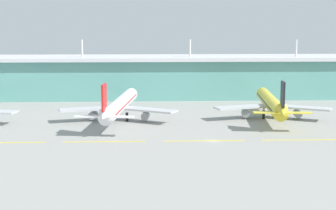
% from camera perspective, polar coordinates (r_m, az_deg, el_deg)
% --- Properties ---
extents(ground_plane, '(600.00, 600.00, 0.00)m').
position_cam_1_polar(ground_plane, '(177.30, 5.00, -3.98)').
color(ground_plane, gray).
extents(terminal_building, '(288.00, 34.00, 31.09)m').
position_cam_1_polar(terminal_building, '(277.62, 2.33, 3.17)').
color(terminal_building, '#5B9E93').
rests_on(terminal_building, ground).
extents(airliner_near_middle, '(48.46, 71.80, 18.90)m').
position_cam_1_polar(airliner_near_middle, '(212.60, -5.36, -0.01)').
color(airliner_near_middle, white).
rests_on(airliner_near_middle, ground).
extents(airliner_far_middle, '(48.57, 66.09, 18.90)m').
position_cam_1_polar(airliner_far_middle, '(220.97, 11.31, 0.20)').
color(airliner_far_middle, yellow).
rests_on(airliner_far_middle, ground).
extents(taxiway_stripe_west, '(28.00, 0.70, 0.04)m').
position_cam_1_polar(taxiway_stripe_west, '(182.85, -17.73, -3.98)').
color(taxiway_stripe_west, yellow).
rests_on(taxiway_stripe_west, ground).
extents(taxiway_stripe_mid_west, '(28.00, 0.70, 0.04)m').
position_cam_1_polar(taxiway_stripe_mid_west, '(176.86, -7.02, -4.04)').
color(taxiway_stripe_mid_west, yellow).
rests_on(taxiway_stripe_mid_west, ground).
extents(taxiway_stripe_centre, '(28.00, 0.70, 0.04)m').
position_cam_1_polar(taxiway_stripe_centre, '(177.29, 4.02, -3.96)').
color(taxiway_stripe_centre, yellow).
rests_on(taxiway_stripe_centre, ground).
extents(taxiway_stripe_mid_east, '(28.00, 0.70, 0.04)m').
position_cam_1_polar(taxiway_stripe_mid_east, '(184.12, 14.62, -3.75)').
color(taxiway_stripe_mid_east, yellow).
rests_on(taxiway_stripe_mid_east, ground).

